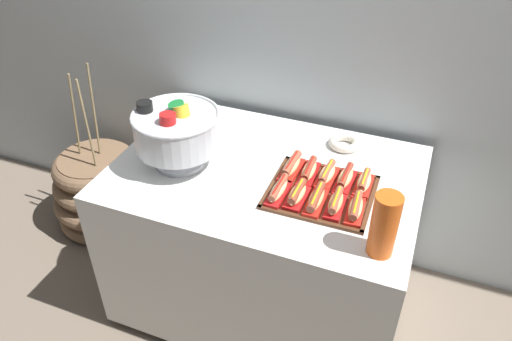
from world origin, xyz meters
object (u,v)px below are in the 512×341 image
hot_dog_0 (278,190)px  cup_stack (384,225)px  serving_tray (321,193)px  hot_dog_9 (364,183)px  hot_dog_7 (327,175)px  hot_dog_8 (345,178)px  hot_dog_2 (316,199)px  donut (345,143)px  hot_dog_1 (297,194)px  hot_dog_5 (291,166)px  floor_vase (101,191)px  hot_dog_6 (309,171)px  buffet_table (265,236)px  hot_dog_4 (355,208)px  hot_dog_3 (336,203)px  punch_bowl (176,130)px

hot_dog_0 → cup_stack: 0.45m
serving_tray → hot_dog_9: hot_dog_9 is taller
hot_dog_7 → hot_dog_8: size_ratio=0.97×
serving_tray → hot_dog_2: 0.09m
hot_dog_2 → donut: bearing=89.2°
hot_dog_1 → donut: (0.08, 0.45, -0.02)m
hot_dog_5 → cup_stack: (0.42, -0.32, 0.08)m
floor_vase → hot_dog_7: bearing=-7.5°
floor_vase → hot_dog_0: bearing=-16.0°
floor_vase → hot_dog_0: size_ratio=5.61×
hot_dog_6 → hot_dog_7: size_ratio=1.09×
serving_tray → hot_dog_7: (-0.00, 0.08, 0.03)m
buffet_table → serving_tray: size_ratio=3.12×
hot_dog_4 → donut: hot_dog_4 is taller
hot_dog_3 → serving_tray: bearing=132.9°
hot_dog_6 → cup_stack: 0.48m
buffet_table → hot_dog_5: hot_dog_5 is taller
serving_tray → cup_stack: 0.38m
serving_tray → hot_dog_7: 0.09m
hot_dog_2 → cup_stack: (0.27, -0.15, 0.09)m
hot_dog_9 → cup_stack: (0.12, -0.32, 0.09)m
serving_tray → hot_dog_1: bearing=-131.7°
floor_vase → hot_dog_9: bearing=-6.7°
hot_dog_1 → hot_dog_9: hot_dog_1 is taller
hot_dog_7 → punch_bowl: 0.64m
buffet_table → hot_dog_2: (0.26, -0.15, 0.41)m
hot_dog_7 → cup_stack: bearing=-49.6°
buffet_table → hot_dog_1: 0.47m
hot_dog_1 → hot_dog_4: size_ratio=0.94×
hot_dog_6 → donut: 0.30m
hot_dog_5 → hot_dog_7: bearing=0.6°
buffet_table → hot_dog_4: (0.41, -0.14, 0.41)m
floor_vase → hot_dog_1: (1.28, -0.34, 0.61)m
hot_dog_6 → hot_dog_8: bearing=0.6°
cup_stack → buffet_table: bearing=150.4°
floor_vase → serving_tray: (1.35, -0.26, 0.58)m
cup_stack → punch_bowl: bearing=166.4°
serving_tray → hot_dog_2: (0.00, -0.08, 0.03)m
hot_dog_4 → punch_bowl: size_ratio=0.46×
serving_tray → hot_dog_5: hot_dog_5 is taller
donut → hot_dog_7: bearing=-91.7°
hot_dog_5 → donut: size_ratio=1.28×
donut → hot_dog_2: bearing=-90.8°
hot_dog_4 → hot_dog_8: 0.18m
hot_dog_1 → hot_dog_5: bearing=115.0°
serving_tray → hot_dog_0: 0.17m
donut → hot_dog_1: bearing=-100.3°
serving_tray → hot_dog_8: size_ratio=2.49×
punch_bowl → hot_dog_3: bearing=-5.2°
hot_dog_7 → hot_dog_9: same height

